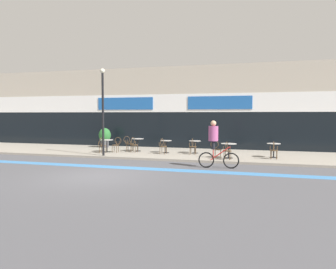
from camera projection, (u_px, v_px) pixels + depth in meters
name	position (u px, v px, depth m)	size (l,w,h in m)	color
ground_plane	(99.00, 176.00, 12.60)	(120.00, 120.00, 0.00)	#4C4C51
sidewalk_slab	(158.00, 153.00, 19.54)	(40.00, 5.50, 0.12)	gray
storefront_facade	(178.00, 109.00, 23.89)	(40.00, 4.06, 5.58)	#B2A899
bike_lane_stripe	(121.00, 167.00, 14.58)	(36.00, 0.70, 0.01)	#3D7AB7
bistro_table_0	(107.00, 143.00, 19.50)	(0.77, 0.77, 0.74)	black
bistro_table_1	(138.00, 142.00, 19.94)	(0.71, 0.71, 0.77)	black
bistro_table_2	(166.00, 144.00, 19.07)	(0.66, 0.66, 0.73)	black
bistro_table_3	(195.00, 144.00, 18.90)	(0.68, 0.68, 0.73)	black
bistro_table_4	(229.00, 148.00, 16.74)	(0.79, 0.79, 0.76)	black
bistro_table_5	(274.00, 147.00, 16.98)	(0.69, 0.69, 0.75)	black
cafe_chair_0_near	(102.00, 144.00, 18.90)	(0.42, 0.58, 0.90)	#4C3823
cafe_chair_0_side	(117.00, 144.00, 19.33)	(0.58, 0.41, 0.90)	#4C3823
cafe_chair_1_near	(134.00, 144.00, 19.35)	(0.44, 0.59, 0.90)	#4C3823
cafe_chair_1_side	(128.00, 143.00, 20.12)	(0.59, 0.43, 0.90)	#4C3823
cafe_chair_2_near	(163.00, 145.00, 18.47)	(0.44, 0.59, 0.90)	#4C3823
cafe_chair_3_near	(193.00, 145.00, 18.30)	(0.41, 0.58, 0.90)	#4C3823
cafe_chair_4_near	(227.00, 149.00, 16.15)	(0.45, 0.60, 0.90)	#4C3823
cafe_chair_4_side	(216.00, 148.00, 16.91)	(0.59, 0.44, 0.90)	#4C3823
cafe_chair_5_near	(274.00, 149.00, 16.39)	(0.45, 0.60, 0.90)	#4C3823
planter_pot	(105.00, 137.00, 22.25)	(0.81, 0.81, 1.32)	#4C4C51
lamp_post	(103.00, 105.00, 17.70)	(0.26, 0.26, 4.71)	black
cyclist_0	(215.00, 141.00, 14.39)	(1.78, 0.54, 2.10)	black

